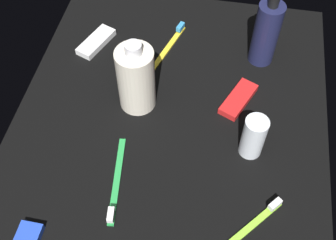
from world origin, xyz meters
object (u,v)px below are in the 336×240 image
at_px(lotion_bottle, 266,33).
at_px(toothbrush_green, 116,184).
at_px(toothbrush_yellow, 168,46).
at_px(snack_bar_white, 96,42).
at_px(toothbrush_lime, 249,228).
at_px(bodywash_bottle, 136,78).
at_px(deodorant_stick, 253,137).
at_px(snack_bar_red, 238,99).

bearing_deg(lotion_bottle, toothbrush_green, -33.14).
distance_m(toothbrush_green, toothbrush_yellow, 0.37).
distance_m(toothbrush_green, snack_bar_white, 0.38).
bearing_deg(toothbrush_lime, bodywash_bottle, -134.00).
xyz_separation_m(deodorant_stick, toothbrush_lime, (0.16, 0.01, -0.04)).
bearing_deg(snack_bar_white, toothbrush_green, 43.12).
relative_size(toothbrush_green, snack_bar_red, 1.73).
bearing_deg(snack_bar_red, toothbrush_lime, 32.35).
bearing_deg(snack_bar_white, lotion_bottle, 115.01).
distance_m(toothbrush_lime, snack_bar_red, 0.28).
distance_m(toothbrush_green, toothbrush_lime, 0.25).
xyz_separation_m(toothbrush_lime, snack_bar_white, (-0.39, -0.38, 0.00)).
distance_m(bodywash_bottle, toothbrush_yellow, 0.19).
xyz_separation_m(lotion_bottle, deodorant_stick, (0.25, -0.01, -0.03)).
height_order(deodorant_stick, toothbrush_green, deodorant_stick).
relative_size(toothbrush_yellow, toothbrush_lime, 1.23).
height_order(bodywash_bottle, snack_bar_red, bodywash_bottle).
distance_m(bodywash_bottle, snack_bar_red, 0.22).
height_order(lotion_bottle, bodywash_bottle, lotion_bottle).
distance_m(lotion_bottle, toothbrush_green, 0.45).
distance_m(bodywash_bottle, snack_bar_white, 0.21).
height_order(lotion_bottle, toothbrush_lime, lotion_bottle).
xyz_separation_m(toothbrush_yellow, snack_bar_red, (0.13, 0.17, 0.00)).
bearing_deg(snack_bar_white, bodywash_bottle, 63.33).
distance_m(toothbrush_yellow, snack_bar_white, 0.17).
relative_size(lotion_bottle, toothbrush_lime, 1.25).
bearing_deg(lotion_bottle, snack_bar_white, -86.70).
xyz_separation_m(bodywash_bottle, toothbrush_yellow, (-0.17, 0.03, -0.07)).
relative_size(lotion_bottle, bodywash_bottle, 1.07).
bearing_deg(snack_bar_white, toothbrush_lime, 66.10).
relative_size(snack_bar_red, snack_bar_white, 1.00).
bearing_deg(snack_bar_red, toothbrush_yellow, -102.53).
bearing_deg(toothbrush_green, toothbrush_yellow, 175.15).
distance_m(snack_bar_red, snack_bar_white, 0.36).
bearing_deg(deodorant_stick, snack_bar_red, -164.76).
height_order(bodywash_bottle, toothbrush_lime, bodywash_bottle).
bearing_deg(bodywash_bottle, deodorant_stick, 71.80).
xyz_separation_m(deodorant_stick, toothbrush_green, (0.12, -0.24, -0.04)).
height_order(lotion_bottle, snack_bar_white, lotion_bottle).
relative_size(toothbrush_yellow, snack_bar_red, 1.69).
height_order(bodywash_bottle, toothbrush_green, bodywash_bottle).
height_order(toothbrush_yellow, snack_bar_white, toothbrush_yellow).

